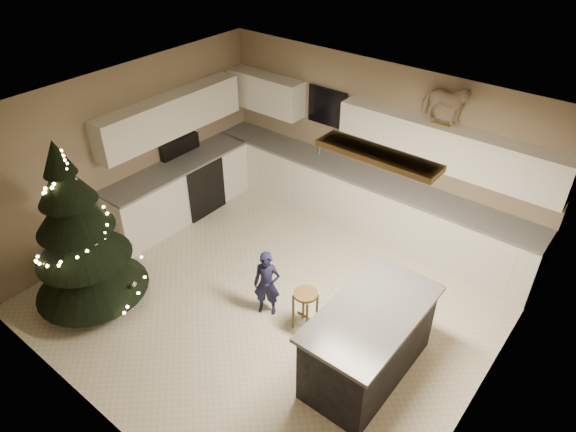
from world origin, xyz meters
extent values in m
plane|color=beige|center=(0.00, 0.00, 0.00)|extent=(5.50, 5.50, 0.00)
cube|color=gray|center=(0.00, 2.50, 1.30)|extent=(5.50, 0.02, 2.60)
cube|color=gray|center=(0.00, -2.50, 1.30)|extent=(5.50, 0.02, 2.60)
cube|color=gray|center=(-2.75, 0.00, 1.30)|extent=(0.02, 5.00, 2.60)
cube|color=gray|center=(2.75, 0.00, 1.30)|extent=(0.02, 5.00, 2.60)
cube|color=silver|center=(0.00, 0.00, 2.60)|extent=(5.50, 5.00, 0.02)
cube|color=brown|center=(1.30, 0.10, 2.55)|extent=(1.25, 0.32, 0.06)
cube|color=white|center=(1.30, 0.10, 2.52)|extent=(1.15, 0.24, 0.02)
cube|color=silver|center=(0.00, 2.20, 0.45)|extent=(5.48, 0.60, 0.90)
cube|color=silver|center=(-2.45, 0.60, 0.45)|extent=(0.60, 2.60, 0.90)
cube|color=slate|center=(0.00, 2.19, 0.92)|extent=(5.48, 0.62, 0.04)
cube|color=slate|center=(-2.44, 0.60, 0.92)|extent=(0.62, 2.60, 0.04)
cube|color=silver|center=(-2.05, 2.33, 1.70)|extent=(1.40, 0.35, 0.60)
cube|color=silver|center=(1.15, 2.33, 1.70)|extent=(3.20, 0.35, 0.60)
cube|color=silver|center=(-2.58, 0.72, 1.70)|extent=(0.35, 2.60, 0.60)
cube|color=black|center=(-0.90, 2.47, 1.70)|extent=(0.70, 0.04, 0.60)
cube|color=#99999E|center=(-0.90, 2.20, 0.90)|extent=(0.55, 0.40, 0.06)
cylinder|color=#99999E|center=(-0.90, 2.30, 1.06)|extent=(0.03, 0.03, 0.24)
cube|color=black|center=(-2.43, 0.90, 0.45)|extent=(0.64, 0.75, 0.90)
cube|color=black|center=(-2.68, 0.90, 1.05)|extent=(0.10, 0.75, 0.30)
cube|color=black|center=(1.62, -0.25, 0.45)|extent=(0.80, 1.60, 0.90)
cube|color=#303033|center=(1.62, -0.25, 0.93)|extent=(0.90, 1.70, 0.05)
cylinder|color=brown|center=(0.67, -0.15, 0.56)|extent=(0.30, 0.30, 0.04)
cylinder|color=brown|center=(0.56, -0.25, 0.27)|extent=(0.03, 0.03, 0.54)
cylinder|color=brown|center=(0.77, -0.25, 0.27)|extent=(0.03, 0.03, 0.54)
cylinder|color=brown|center=(0.56, -0.04, 0.27)|extent=(0.03, 0.03, 0.54)
cylinder|color=brown|center=(0.77, -0.04, 0.27)|extent=(0.03, 0.03, 0.54)
cube|color=brown|center=(0.67, -0.15, 0.18)|extent=(0.23, 0.03, 0.03)
cylinder|color=#3F2816|center=(-1.82, -1.50, 0.16)|extent=(0.13, 0.13, 0.32)
cone|color=black|center=(-1.82, -1.50, 0.58)|extent=(1.43, 1.43, 0.74)
cone|color=black|center=(-1.82, -1.50, 1.05)|extent=(1.18, 1.18, 0.63)
cone|color=black|center=(-1.82, -1.50, 1.48)|extent=(0.93, 0.93, 0.58)
cone|color=black|center=(-1.82, -1.50, 1.85)|extent=(0.68, 0.68, 0.53)
cone|color=black|center=(-1.82, -1.50, 2.16)|extent=(0.38, 0.38, 0.42)
sphere|color=#FFD88C|center=(-1.07, -1.50, 0.26)|extent=(0.04, 0.04, 0.04)
sphere|color=#FFD88C|center=(-1.12, -1.28, 0.31)|extent=(0.04, 0.04, 0.04)
sphere|color=#FFD88C|center=(-1.23, -1.09, 0.35)|extent=(0.04, 0.04, 0.04)
sphere|color=#FFD88C|center=(-1.39, -0.95, 0.39)|extent=(0.04, 0.04, 0.04)
sphere|color=#FFD88C|center=(-1.58, -0.86, 0.44)|extent=(0.04, 0.04, 0.04)
sphere|color=#FFD88C|center=(-1.78, -0.83, 0.48)|extent=(0.04, 0.04, 0.04)
sphere|color=#FFD88C|center=(-1.98, -0.87, 0.53)|extent=(0.04, 0.04, 0.04)
sphere|color=#FFD88C|center=(-2.16, -0.96, 0.57)|extent=(0.04, 0.04, 0.04)
sphere|color=#FFD88C|center=(-2.29, -1.10, 0.61)|extent=(0.04, 0.04, 0.04)
sphere|color=#FFD88C|center=(-2.38, -1.26, 0.66)|extent=(0.04, 0.04, 0.04)
sphere|color=#FFD88C|center=(-2.41, -1.45, 0.70)|extent=(0.04, 0.04, 0.04)
sphere|color=#FFD88C|center=(-2.39, -1.62, 0.74)|extent=(0.04, 0.04, 0.04)
sphere|color=#FFD88C|center=(-2.31, -1.78, 0.79)|extent=(0.04, 0.04, 0.04)
sphere|color=#FFD88C|center=(-2.20, -1.91, 0.83)|extent=(0.04, 0.04, 0.04)
sphere|color=#FFD88C|center=(-2.05, -1.99, 0.87)|extent=(0.04, 0.04, 0.04)
sphere|color=#FFD88C|center=(-1.89, -2.02, 0.92)|extent=(0.04, 0.04, 0.04)
sphere|color=#FFD88C|center=(-1.74, -2.00, 0.96)|extent=(0.04, 0.04, 0.04)
sphere|color=#FFD88C|center=(-1.60, -1.94, 1.00)|extent=(0.04, 0.04, 0.04)
sphere|color=#FFD88C|center=(-1.49, -1.85, 1.05)|extent=(0.04, 0.04, 0.04)
sphere|color=#FFD88C|center=(-1.41, -1.73, 1.09)|extent=(0.04, 0.04, 0.04)
sphere|color=#FFD88C|center=(-1.38, -1.59, 1.14)|extent=(0.04, 0.04, 0.04)
sphere|color=#FFD88C|center=(-1.39, -1.46, 1.18)|extent=(0.04, 0.04, 0.04)
sphere|color=#FFD88C|center=(-1.44, -1.34, 1.22)|extent=(0.04, 0.04, 0.04)
sphere|color=#FFD88C|center=(-1.51, -1.24, 1.27)|extent=(0.04, 0.04, 0.04)
sphere|color=#FFD88C|center=(-1.62, -1.17, 1.31)|extent=(0.04, 0.04, 0.04)
sphere|color=#FFD88C|center=(-1.73, -1.14, 1.35)|extent=(0.04, 0.04, 0.04)
sphere|color=#FFD88C|center=(-1.84, -1.15, 1.40)|extent=(0.04, 0.04, 0.04)
sphere|color=#FFD88C|center=(-1.94, -1.19, 1.44)|extent=(0.04, 0.04, 0.04)
sphere|color=#FFD88C|center=(-2.02, -1.25, 1.48)|extent=(0.04, 0.04, 0.04)
sphere|color=#FFD88C|center=(-2.07, -1.33, 1.53)|extent=(0.04, 0.04, 0.04)
sphere|color=#FFD88C|center=(-2.10, -1.42, 1.57)|extent=(0.04, 0.04, 0.04)
sphere|color=#FFD88C|center=(-2.10, -1.51, 1.61)|extent=(0.04, 0.04, 0.04)
sphere|color=#FFD88C|center=(-2.07, -1.59, 1.66)|extent=(0.04, 0.04, 0.04)
sphere|color=#FFD88C|center=(-2.02, -1.65, 1.70)|extent=(0.04, 0.04, 0.04)
sphere|color=#FFD88C|center=(-1.96, -1.69, 1.75)|extent=(0.04, 0.04, 0.04)
sphere|color=#FFD88C|center=(-1.89, -1.71, 1.79)|extent=(0.04, 0.04, 0.04)
sphere|color=#FFD88C|center=(-1.83, -1.71, 1.83)|extent=(0.04, 0.04, 0.04)
sphere|color=#FFD88C|center=(-1.77, -1.69, 1.88)|extent=(0.04, 0.04, 0.04)
sphere|color=#FFD88C|center=(-1.72, -1.65, 1.92)|extent=(0.04, 0.04, 0.04)
sphere|color=#FFD88C|center=(-1.70, -1.61, 1.96)|extent=(0.04, 0.04, 0.04)
sphere|color=#FFD88C|center=(-1.68, -1.56, 2.01)|extent=(0.04, 0.04, 0.04)
sphere|color=#FFD88C|center=(-1.69, -1.51, 2.05)|extent=(0.04, 0.04, 0.04)
sphere|color=#FFD88C|center=(-1.71, -1.48, 2.09)|extent=(0.04, 0.04, 0.04)
sphere|color=#FFD88C|center=(-1.73, -1.45, 2.14)|extent=(0.04, 0.04, 0.04)
sphere|color=#FFD88C|center=(-1.76, -1.44, 2.18)|extent=(0.04, 0.04, 0.04)
sphere|color=#FFD88C|center=(-1.79, -1.44, 2.22)|extent=(0.04, 0.04, 0.04)
sphere|color=silver|center=(-1.18, -1.50, 0.44)|extent=(0.07, 0.07, 0.07)
sphere|color=silver|center=(-2.14, -1.06, 0.67)|extent=(0.07, 0.07, 0.07)
sphere|color=silver|center=(-1.96, -1.95, 0.91)|extent=(0.07, 0.07, 0.07)
sphere|color=silver|center=(-1.46, -1.39, 1.15)|extent=(0.07, 0.07, 0.07)
sphere|color=silver|center=(-2.06, -1.33, 1.38)|extent=(0.07, 0.07, 0.07)
sphere|color=silver|center=(-1.82, -1.71, 1.62)|extent=(0.07, 0.07, 0.07)
sphere|color=silver|center=(-1.72, -1.43, 1.86)|extent=(0.07, 0.07, 0.07)
sphere|color=silver|center=(-1.86, -1.49, 2.10)|extent=(0.07, 0.07, 0.07)
imported|color=#181931|center=(0.12, -0.23, 0.47)|extent=(0.41, 0.37, 0.94)
cube|color=brown|center=(1.02, 2.29, 2.01)|extent=(0.25, 0.02, 0.02)
cube|color=brown|center=(1.02, 2.36, 2.01)|extent=(0.25, 0.02, 0.02)
imported|color=beige|center=(1.02, 2.33, 2.29)|extent=(0.67, 0.37, 0.54)
camera|label=1|loc=(3.35, -3.85, 4.85)|focal=32.00mm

